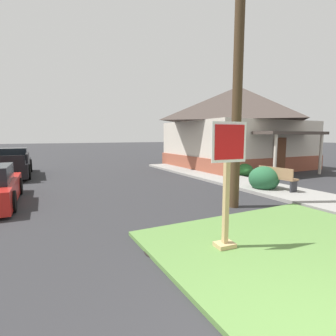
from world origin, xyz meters
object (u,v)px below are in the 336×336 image
object	(u,v)px
utility_pole	(240,17)
manhole_cover	(163,251)
pickup_truck_black	(8,165)
street_bench	(277,177)
stop_sign	(227,188)

from	to	relation	value
utility_pole	manhole_cover	bearing A→B (deg)	-151.31
pickup_truck_black	street_bench	distance (m)	13.23
manhole_cover	utility_pole	distance (m)	6.58
street_bench	utility_pole	world-z (taller)	utility_pole
pickup_truck_black	utility_pole	world-z (taller)	utility_pole
utility_pole	street_bench	bearing A→B (deg)	17.52
pickup_truck_black	stop_sign	bearing A→B (deg)	-70.23
pickup_truck_black	utility_pole	xyz separation A→B (m)	(6.66, -10.07, 4.82)
street_bench	utility_pole	bearing A→B (deg)	-162.48
stop_sign	manhole_cover	distance (m)	1.68
manhole_cover	pickup_truck_black	distance (m)	12.35
stop_sign	street_bench	distance (m)	6.07
stop_sign	manhole_cover	size ratio (longest dim) A/B	3.32
street_bench	utility_pole	xyz separation A→B (m)	(-2.88, -0.91, 4.86)
street_bench	pickup_truck_black	bearing A→B (deg)	136.19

